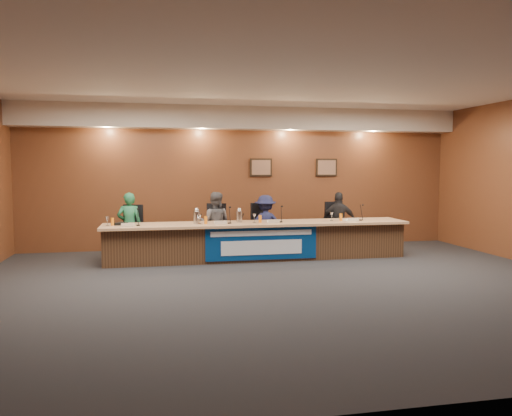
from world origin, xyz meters
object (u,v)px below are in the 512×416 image
Objects in this scene: panelist_b at (215,224)px; speakerphone at (121,224)px; office_chair_a at (130,234)px; office_chair_c at (264,231)px; carafe_left at (197,217)px; panelist_a at (129,225)px; office_chair_d at (337,229)px; office_chair_b at (215,232)px; panelist_c at (265,224)px; carafe_mid at (239,217)px; panelist_d at (339,222)px; banner at (262,243)px; dais_body at (258,242)px.

speakerphone is (-1.88, -0.61, 0.11)m from panelist_b.
office_chair_c is (2.84, 0.00, 0.00)m from office_chair_a.
panelist_b is at bearing 56.96° from carafe_left.
panelist_a is 4.52m from office_chair_d.
panelist_c is at bearing 12.65° from office_chair_b.
office_chair_a is 1.50× the size of speakerphone.
panelist_b is 2.79× the size of office_chair_b.
carafe_mid is at bearing -167.77° from office_chair_d.
carafe_left is at bearing 154.71° from panelist_a.
panelist_d reaches higher than speakerphone.
panelist_d is 4.52m from office_chair_a.
office_chair_b is at bearing -73.48° from panelist_b.
panelist_a is (-2.54, 1.03, 0.29)m from banner.
banner is 1.33m from panelist_b.
office_chair_a is 1.94× the size of carafe_left.
panelist_b is 1.77m from office_chair_a.
dais_body is 0.63m from carafe_mid.
office_chair_b is (1.76, 0.00, 0.00)m from office_chair_a.
carafe_mid is at bearing 174.25° from dais_body.
carafe_left is at bearing -170.37° from office_chair_d.
panelist_b is at bearing 126.04° from carafe_mid.
panelist_b is 4.18× the size of speakerphone.
carafe_mid is (-2.34, -0.58, 0.21)m from panelist_d.
panelist_d is 2.77m from office_chair_b.
panelist_a reaches higher than office_chair_d.
carafe_left is (-0.44, -0.78, 0.39)m from office_chair_b.
office_chair_c is at bearing 13.53° from speakerphone.
carafe_left is (1.32, -0.78, 0.39)m from office_chair_a.
office_chair_b is 1.50× the size of speakerphone.
speakerphone is (-4.64, -0.61, 0.12)m from panelist_d.
panelist_b is at bearing -72.10° from office_chair_b.
office_chair_a is at bearing 164.26° from dais_body.
banner is 6.88× the size of speakerphone.
office_chair_a is 1.00× the size of office_chair_c.
dais_body reaches higher than office_chair_c.
dais_body is at bearing -5.75° from carafe_mid.
office_chair_c is at bearing 75.31° from banner.
speakerphone reaches higher than dais_body.
panelist_b is (-0.79, 0.62, 0.32)m from dais_body.
office_chair_c is at bearing 67.52° from dais_body.
office_chair_a is 2.08× the size of carafe_mid.
carafe_left is 1.44m from speakerphone.
panelist_c reaches higher than office_chair_b.
carafe_mid is at bearing 6.31° from carafe_left.
dais_body is 1.05m from panelist_b.
office_chair_b and office_chair_d have the same top height.
office_chair_c is 2.08× the size of carafe_mid.
speakerphone is at bearing -175.24° from office_chair_d.
office_chair_d is at bearing 16.21° from carafe_mid.
dais_body is 1.07m from office_chair_b.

